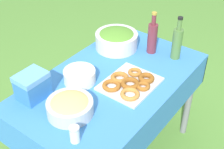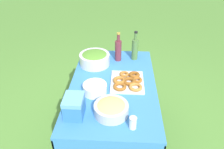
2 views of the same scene
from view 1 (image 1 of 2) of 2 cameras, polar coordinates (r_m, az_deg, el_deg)
picnic_table at (r=2.07m, az=-0.12°, el=-3.33°), size 1.30×0.77×0.78m
salad_bowl at (r=2.29m, az=0.83°, el=6.52°), size 0.31×0.31×0.14m
pasta_bowl at (r=1.74m, az=-7.70°, el=-5.74°), size 0.26×0.26×0.10m
donut_platter at (r=1.94m, az=3.22°, el=-1.60°), size 0.36×0.30×0.05m
plate_stack at (r=1.97m, az=-5.94°, el=-0.28°), size 0.20×0.20×0.08m
olive_oil_bottle at (r=2.19m, az=11.81°, el=5.77°), size 0.07×0.07×0.31m
wine_bottle at (r=2.23m, az=7.39°, el=6.82°), size 0.07×0.07×0.31m
cooler_box at (r=1.88m, az=-14.36°, el=-2.03°), size 0.18×0.14×0.16m
salt_shaker at (r=1.60m, az=-6.84°, el=-10.77°), size 0.05×0.05×0.09m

